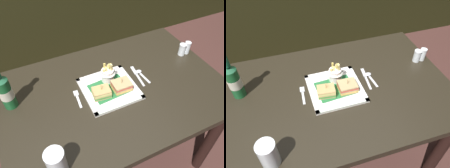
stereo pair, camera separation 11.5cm
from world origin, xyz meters
TOP-DOWN VIEW (x-y plane):
  - ground_plane at (0.00, 0.00)m, footprint 6.00×6.00m
  - dining_table at (0.00, 0.00)m, footprint 1.19×0.80m
  - square_plate at (-0.03, 0.01)m, footprint 0.28×0.28m
  - sandwich_half_left at (-0.08, -0.02)m, footprint 0.09×0.08m
  - sandwich_half_right at (0.03, -0.02)m, footprint 0.09×0.08m
  - fries_cup at (-0.01, 0.07)m, footprint 0.08×0.08m
  - beer_bottle at (-0.51, 0.12)m, footprint 0.07×0.07m
  - water_glass at (-0.39, -0.30)m, footprint 0.08×0.08m
  - fork at (-0.20, 0.02)m, footprint 0.03×0.13m
  - knife at (0.16, 0.04)m, footprint 0.03×0.17m
  - spoon at (0.18, 0.04)m, footprint 0.04×0.12m
  - salt_shaker at (0.51, 0.09)m, footprint 0.04×0.04m
  - pepper_shaker at (0.55, 0.09)m, footprint 0.04×0.04m

SIDE VIEW (x-z plane):
  - ground_plane at x=0.00m, z-range 0.00..0.00m
  - dining_table at x=0.00m, z-range 0.26..0.99m
  - knife at x=0.16m, z-range 0.73..0.74m
  - fork at x=-0.20m, z-range 0.73..0.74m
  - spoon at x=0.18m, z-range 0.73..0.74m
  - square_plate at x=-0.03m, z-range 0.73..0.75m
  - sandwich_half_right at x=0.03m, z-range 0.73..0.80m
  - salt_shaker at x=0.51m, z-range 0.73..0.80m
  - sandwich_half_left at x=-0.08m, z-range 0.73..0.81m
  - pepper_shaker at x=0.55m, z-range 0.73..0.81m
  - water_glass at x=-0.39m, z-range 0.72..0.85m
  - fries_cup at x=-0.01m, z-range 0.74..0.85m
  - beer_bottle at x=-0.51m, z-range 0.70..0.98m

